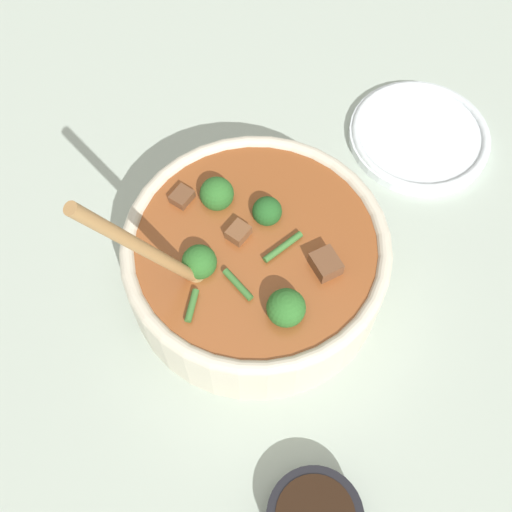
# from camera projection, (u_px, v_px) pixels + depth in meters

# --- Properties ---
(ground_plane) EXTENTS (4.00, 4.00, 0.00)m
(ground_plane) POSITION_uv_depth(u_px,v_px,m) (256.00, 279.00, 0.74)
(ground_plane) COLOR #ADBCAD
(stew_bowl) EXTENTS (0.28, 0.28, 0.28)m
(stew_bowl) POSITION_uv_depth(u_px,v_px,m) (255.00, 258.00, 0.69)
(stew_bowl) COLOR beige
(stew_bowl) RESTS_ON ground_plane
(empty_plate) EXTENTS (0.18, 0.18, 0.02)m
(empty_plate) POSITION_uv_depth(u_px,v_px,m) (419.00, 135.00, 0.83)
(empty_plate) COLOR white
(empty_plate) RESTS_ON ground_plane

